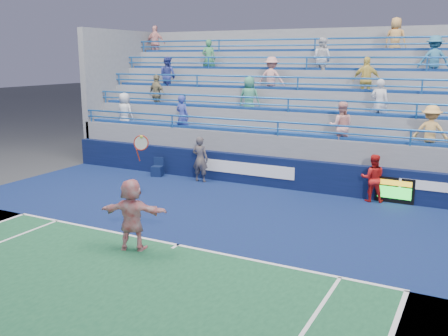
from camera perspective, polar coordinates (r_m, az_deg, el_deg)
The scene contains 8 objects.
ground at distance 12.67m, azimuth -5.32°, elevation -8.84°, with size 120.00×120.00×0.00m, color #333538.
sponsor_wall at distance 18.07m, azimuth 5.83°, elevation -0.49°, with size 18.00×0.32×1.10m.
bleacher_stand at distance 21.38m, azimuth 9.62°, elevation 4.15°, with size 18.00×5.60×6.13m.
serve_speed_board at distance 16.96m, azimuth 18.94°, elevation -2.41°, with size 1.23×0.16×0.85m.
judge_chair at distance 19.86m, azimuth -7.60°, elevation -0.28°, with size 0.50×0.51×0.73m.
tennis_player at distance 12.29m, azimuth -10.47°, elevation -5.24°, with size 1.74×1.02×2.87m.
line_judge at distance 18.71m, azimuth -2.74°, elevation 1.01°, with size 0.63×0.41×1.73m, color #131C36.
ball_girl at distance 16.82m, azimuth 16.64°, elevation -1.12°, with size 0.76×0.59×1.57m, color red.
Camera 1 is at (6.44, -9.89, 4.61)m, focal length 40.00 mm.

